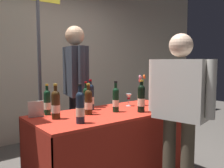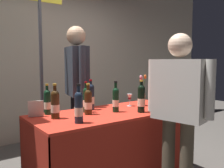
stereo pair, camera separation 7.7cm
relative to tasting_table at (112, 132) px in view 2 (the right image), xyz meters
The scene contains 17 objects.
back_partition 2.13m from the tasting_table, 90.00° to the left, with size 7.84×0.12×3.00m, color #B2A893.
tasting_table is the anchor object (origin of this frame).
featured_wine_bottle 0.49m from the tasting_table, 42.88° to the right, with size 0.08×0.08×0.35m.
display_bottle_0 0.37m from the tasting_table, 61.47° to the right, with size 0.07×0.07×0.33m.
display_bottle_1 0.46m from the tasting_table, behind, with size 0.08×0.08×0.32m.
display_bottle_2 0.79m from the tasting_table, ahead, with size 0.08×0.08×0.34m.
display_bottle_3 0.68m from the tasting_table, 157.32° to the right, with size 0.08×0.08×0.35m.
display_bottle_4 0.77m from the tasting_table, 155.62° to the left, with size 0.07×0.07×0.32m.
display_bottle_5 0.46m from the tasting_table, 119.75° to the left, with size 0.08×0.08×0.34m.
display_bottle_6 0.46m from the tasting_table, 149.67° to the left, with size 0.07×0.07×0.33m.
display_bottle_7 0.73m from the tasting_table, behind, with size 0.08×0.08×0.33m.
wine_glass_near_vendor 0.51m from the tasting_table, 20.63° to the left, with size 0.07×0.07×0.15m.
flower_vase 0.62m from the tasting_table, ahead, with size 0.08×0.09×0.38m.
brochure_stand 0.84m from the tasting_table, 162.35° to the left, with size 0.15×0.01×0.16m, color silver.
vendor_presenter 0.84m from the tasting_table, 96.51° to the left, with size 0.31×0.60×1.73m.
taster_foreground_right 0.84m from the tasting_table, 72.00° to the right, with size 0.31×0.61×1.54m.
booth_signpost 1.34m from the tasting_table, 114.19° to the left, with size 0.60×0.04×2.23m.
Camera 2 is at (-1.54, -2.10, 1.30)m, focal length 39.20 mm.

